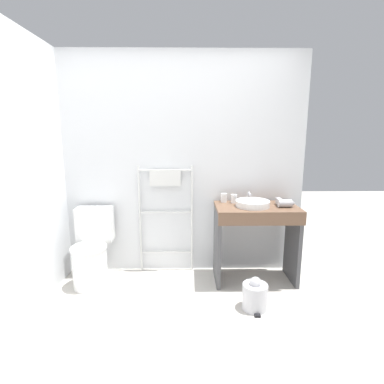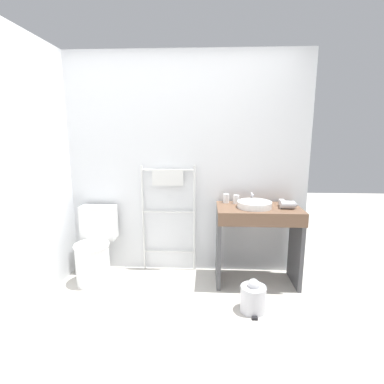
{
  "view_description": "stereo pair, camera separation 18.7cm",
  "coord_description": "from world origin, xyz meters",
  "px_view_note": "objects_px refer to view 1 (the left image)",
  "views": [
    {
      "loc": [
        0.09,
        -1.96,
        1.61
      ],
      "look_at": [
        0.13,
        0.9,
        1.03
      ],
      "focal_mm": 28.0,
      "sensor_mm": 36.0,
      "label": 1
    },
    {
      "loc": [
        0.28,
        -1.96,
        1.61
      ],
      "look_at": [
        0.13,
        0.9,
        1.03
      ],
      "focal_mm": 28.0,
      "sensor_mm": 36.0,
      "label": 2
    }
  ],
  "objects_px": {
    "cup_near_wall": "(224,198)",
    "hair_dryer": "(285,203)",
    "towel_radiator": "(166,197)",
    "sink_basin": "(253,203)",
    "toilet": "(92,252)",
    "cup_near_edge": "(234,199)",
    "trash_bin": "(255,295)"
  },
  "relations": [
    {
      "from": "cup_near_wall",
      "to": "hair_dryer",
      "type": "distance_m",
      "value": 0.65
    },
    {
      "from": "towel_radiator",
      "to": "sink_basin",
      "type": "relative_size",
      "value": 3.51
    },
    {
      "from": "sink_basin",
      "to": "toilet",
      "type": "bearing_deg",
      "value": -179.86
    },
    {
      "from": "towel_radiator",
      "to": "hair_dryer",
      "type": "relative_size",
      "value": 6.51
    },
    {
      "from": "cup_near_edge",
      "to": "trash_bin",
      "type": "height_order",
      "value": "cup_near_edge"
    },
    {
      "from": "towel_radiator",
      "to": "cup_near_wall",
      "type": "bearing_deg",
      "value": -5.28
    },
    {
      "from": "sink_basin",
      "to": "cup_near_wall",
      "type": "bearing_deg",
      "value": 144.07
    },
    {
      "from": "cup_near_edge",
      "to": "toilet",
      "type": "bearing_deg",
      "value": -173.75
    },
    {
      "from": "hair_dryer",
      "to": "sink_basin",
      "type": "bearing_deg",
      "value": 177.66
    },
    {
      "from": "sink_basin",
      "to": "cup_near_edge",
      "type": "relative_size",
      "value": 3.77
    },
    {
      "from": "cup_near_wall",
      "to": "sink_basin",
      "type": "bearing_deg",
      "value": -35.93
    },
    {
      "from": "towel_radiator",
      "to": "trash_bin",
      "type": "xyz_separation_m",
      "value": [
        0.86,
        -0.79,
        -0.75
      ]
    },
    {
      "from": "toilet",
      "to": "towel_radiator",
      "type": "distance_m",
      "value": 0.99
    },
    {
      "from": "cup_near_edge",
      "to": "sink_basin",
      "type": "bearing_deg",
      "value": -43.72
    },
    {
      "from": "sink_basin",
      "to": "cup_near_wall",
      "type": "distance_m",
      "value": 0.34
    },
    {
      "from": "toilet",
      "to": "trash_bin",
      "type": "distance_m",
      "value": 1.74
    },
    {
      "from": "trash_bin",
      "to": "toilet",
      "type": "bearing_deg",
      "value": 162.37
    },
    {
      "from": "cup_near_wall",
      "to": "trash_bin",
      "type": "xyz_separation_m",
      "value": [
        0.21,
        -0.73,
        -0.76
      ]
    },
    {
      "from": "cup_near_edge",
      "to": "trash_bin",
      "type": "relative_size",
      "value": 0.3
    },
    {
      "from": "towel_radiator",
      "to": "cup_near_wall",
      "type": "height_order",
      "value": "towel_radiator"
    },
    {
      "from": "toilet",
      "to": "trash_bin",
      "type": "xyz_separation_m",
      "value": [
        1.64,
        -0.52,
        -0.21
      ]
    },
    {
      "from": "towel_radiator",
      "to": "hair_dryer",
      "type": "height_order",
      "value": "towel_radiator"
    },
    {
      "from": "towel_radiator",
      "to": "cup_near_wall",
      "type": "relative_size",
      "value": 12.65
    },
    {
      "from": "cup_near_edge",
      "to": "hair_dryer",
      "type": "bearing_deg",
      "value": -19.39
    },
    {
      "from": "toilet",
      "to": "cup_near_edge",
      "type": "height_order",
      "value": "cup_near_edge"
    },
    {
      "from": "toilet",
      "to": "cup_near_wall",
      "type": "bearing_deg",
      "value": 8.18
    },
    {
      "from": "toilet",
      "to": "trash_bin",
      "type": "bearing_deg",
      "value": -17.63
    },
    {
      "from": "toilet",
      "to": "cup_near_wall",
      "type": "xyz_separation_m",
      "value": [
        1.43,
        0.21,
        0.54
      ]
    },
    {
      "from": "towel_radiator",
      "to": "trash_bin",
      "type": "bearing_deg",
      "value": -42.37
    },
    {
      "from": "towel_radiator",
      "to": "hair_dryer",
      "type": "xyz_separation_m",
      "value": [
        1.26,
        -0.28,
        -0.0
      ]
    },
    {
      "from": "towel_radiator",
      "to": "cup_near_edge",
      "type": "height_order",
      "value": "towel_radiator"
    },
    {
      "from": "cup_near_edge",
      "to": "hair_dryer",
      "type": "xyz_separation_m",
      "value": [
        0.5,
        -0.18,
        -0.01
      ]
    }
  ]
}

